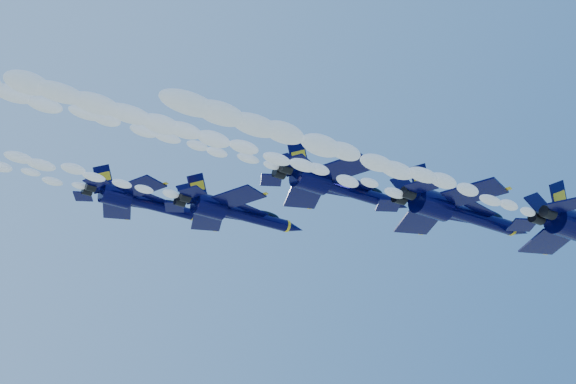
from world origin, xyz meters
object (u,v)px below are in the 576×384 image
jet_fifth (141,201)px  jet_fourth (235,212)px  jet_third (337,186)px  jet_second (458,211)px

jet_fifth → jet_fourth: bearing=-46.4°
jet_third → jet_fifth: size_ratio=1.07×
jet_fourth → jet_fifth: size_ratio=1.02×
jet_second → jet_fourth: (-17.72, 18.24, 2.65)m
jet_second → jet_fourth: size_ratio=1.14×
jet_second → jet_third: size_ratio=1.08×
jet_second → jet_fourth: jet_fourth is taller
jet_second → jet_fifth: jet_fifth is taller
jet_third → jet_fourth: jet_third is taller
jet_fourth → jet_third: bearing=-62.3°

